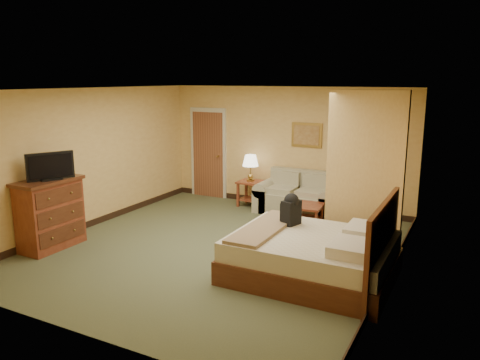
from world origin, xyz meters
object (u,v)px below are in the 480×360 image
Objects in this scene: coffee_table at (305,211)px; dresser at (50,213)px; bed at (316,256)px; loveseat at (298,200)px.

dresser reaches higher than coffee_table.
dresser is at bearing -137.70° from coffee_table.
dresser is 4.38m from bed.
dresser is at bearing -168.88° from bed.
bed is at bearing -65.36° from loveseat.
loveseat is 4.81m from dresser.
loveseat is at bearing 118.93° from coffee_table.
coffee_table is 4.53m from dresser.
dresser is 0.52× the size of bed.
loveseat is 0.78× the size of bed.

